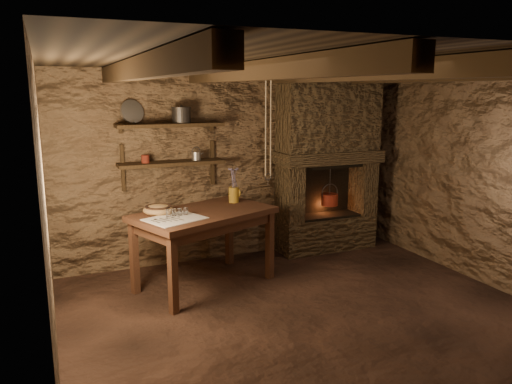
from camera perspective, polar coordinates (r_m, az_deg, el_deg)
name	(u,v)px	position (r m, az deg, el deg)	size (l,w,h in m)	color
floor	(307,316)	(5.01, 5.87, -13.91)	(4.50, 4.50, 0.00)	black
back_wall	(234,165)	(6.41, -2.53, 3.05)	(4.50, 0.04, 2.40)	#4B3523
front_wall	(484,263)	(3.10, 24.60, -7.38)	(4.50, 0.04, 2.40)	#4B3523
left_wall	(46,219)	(4.06, -22.85, -2.89)	(0.04, 4.00, 2.40)	#4B3523
right_wall	(490,179)	(6.03, 25.22, 1.40)	(0.04, 4.00, 2.40)	#4B3523
ceiling	(313,61)	(4.53, 6.52, 14.67)	(4.50, 4.00, 0.04)	black
beam_far_left	(140,69)	(4.01, -13.09, 13.57)	(0.14, 3.95, 0.16)	black
beam_mid_left	(260,71)	(4.30, 0.51, 13.71)	(0.14, 3.95, 0.16)	black
beam_mid_right	(360,72)	(4.79, 11.85, 13.25)	(0.14, 3.95, 0.16)	black
beam_far_right	(445,74)	(5.42, 20.80, 12.54)	(0.14, 3.95, 0.16)	black
shelf_lower	(171,163)	(6.00, -9.64, 3.27)	(1.25, 0.30, 0.04)	black
shelf_upper	(170,125)	(5.96, -9.78, 7.56)	(1.25, 0.30, 0.04)	black
hearth	(328,160)	(6.75, 8.18, 3.59)	(1.43, 0.51, 2.30)	#332719
work_table	(205,246)	(5.57, -5.91, -6.14)	(1.71, 1.34, 0.86)	#331C12
linen_cloth	(175,219)	(5.16, -9.24, -3.06)	(0.55, 0.44, 0.01)	beige
pewter_cutlery_row	(175,218)	(5.14, -9.20, -2.99)	(0.46, 0.18, 0.01)	gray
drinking_glasses	(174,213)	(5.26, -9.35, -2.35)	(0.18, 0.05, 0.07)	white
stoneware_jug	(234,187)	(5.84, -2.54, 0.53)	(0.15, 0.15, 0.42)	#AD8221
wooden_bowl	(158,210)	(5.43, -11.08, -2.01)	(0.33, 0.33, 0.12)	olive
iron_stockpot	(181,116)	(5.98, -8.53, 8.61)	(0.22, 0.22, 0.17)	#312E2C
tin_pan	(132,112)	(5.97, -14.00, 8.91)	(0.28, 0.28, 0.04)	#A4A49E
small_kettle	(196,156)	(6.07, -6.85, 4.12)	(0.15, 0.11, 0.16)	#A4A49E
rusty_tin	(145,159)	(5.93, -12.52, 3.71)	(0.09, 0.09, 0.09)	#5B1A12
red_pot	(330,199)	(6.80, 8.40, -0.77)	(0.27, 0.27, 0.54)	maroon
hanging_ropes	(268,123)	(5.50, 1.41, 7.92)	(0.08, 0.08, 1.20)	tan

